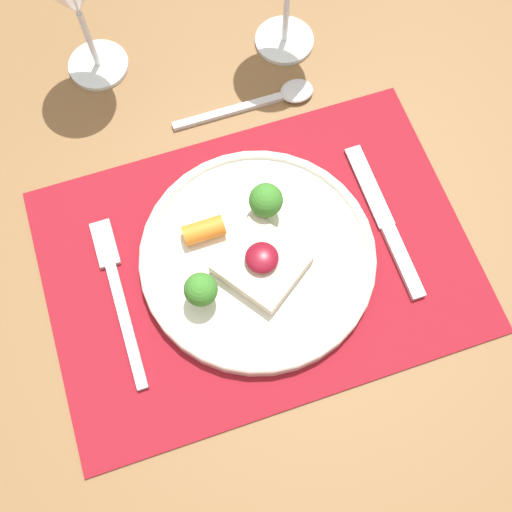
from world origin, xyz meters
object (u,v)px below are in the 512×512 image
(fork, at_px, (117,289))
(knife, at_px, (389,230))
(dinner_plate, at_px, (255,258))
(spoon, at_px, (273,98))

(fork, bearing_deg, knife, -4.52)
(knife, bearing_deg, dinner_plate, 174.78)
(knife, relative_size, spoon, 1.09)
(fork, bearing_deg, dinner_plate, -5.55)
(dinner_plate, xyz_separation_m, spoon, (0.09, 0.21, -0.01))
(fork, relative_size, spoon, 1.09)
(knife, bearing_deg, spoon, 106.57)
(dinner_plate, distance_m, knife, 0.16)
(fork, height_order, spoon, spoon)
(dinner_plate, bearing_deg, spoon, 65.55)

